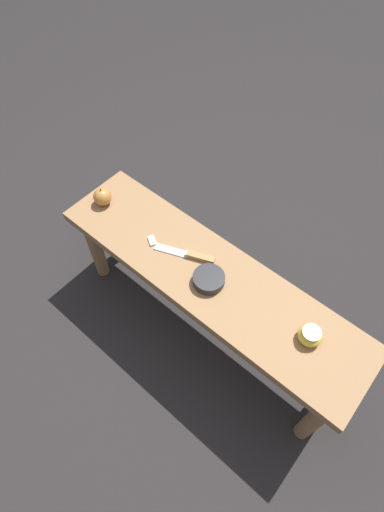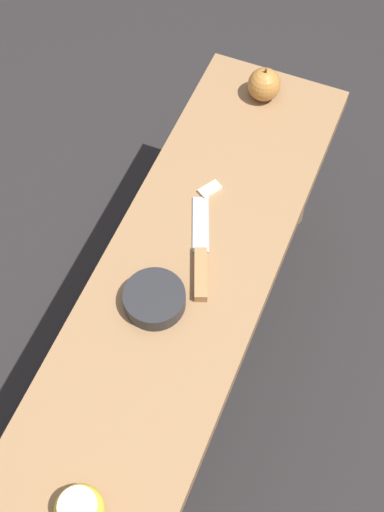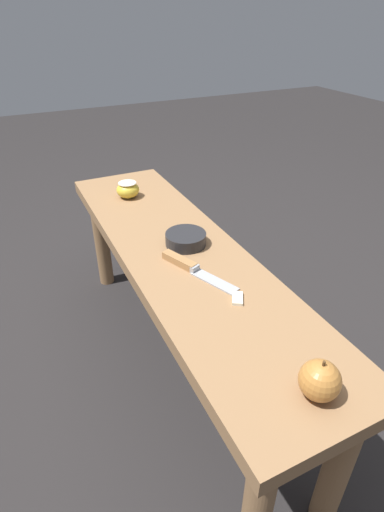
% 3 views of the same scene
% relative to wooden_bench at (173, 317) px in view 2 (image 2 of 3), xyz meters
% --- Properties ---
extents(ground_plane, '(8.00, 8.00, 0.00)m').
position_rel_wooden_bench_xyz_m(ground_plane, '(0.00, 0.00, -0.37)').
color(ground_plane, black).
extents(wooden_bench, '(1.26, 0.32, 0.45)m').
position_rel_wooden_bench_xyz_m(wooden_bench, '(0.00, 0.00, 0.00)').
color(wooden_bench, olive).
rests_on(wooden_bench, ground_plane).
extents(knife, '(0.23, 0.12, 0.02)m').
position_rel_wooden_bench_xyz_m(knife, '(-0.09, 0.02, 0.09)').
color(knife, '#9EA0A5').
rests_on(knife, wooden_bench).
extents(apple_whole, '(0.07, 0.07, 0.08)m').
position_rel_wooden_bench_xyz_m(apple_whole, '(-0.54, -0.01, 0.11)').
color(apple_whole, '#B27233').
rests_on(apple_whole, wooden_bench).
extents(apple_cut, '(0.08, 0.08, 0.05)m').
position_rel_wooden_bench_xyz_m(apple_cut, '(0.40, 0.02, 0.10)').
color(apple_cut, gold).
rests_on(apple_cut, wooden_bench).
extents(apple_slice_near_knife, '(0.05, 0.04, 0.01)m').
position_rel_wooden_bench_xyz_m(apple_slice_near_knife, '(-0.26, -0.03, 0.08)').
color(apple_slice_near_knife, silver).
rests_on(apple_slice_near_knife, wooden_bench).
extents(bowl, '(0.11, 0.11, 0.04)m').
position_rel_wooden_bench_xyz_m(bowl, '(0.02, -0.03, 0.09)').
color(bowl, '#232326').
rests_on(bowl, wooden_bench).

